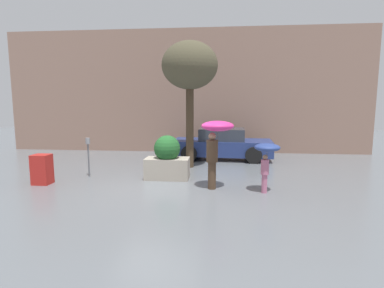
# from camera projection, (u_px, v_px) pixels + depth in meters

# --- Properties ---
(ground_plane) EXTENTS (40.00, 40.00, 0.00)m
(ground_plane) POSITION_uv_depth(u_px,v_px,m) (158.00, 186.00, 8.79)
(ground_plane) COLOR slate
(building_facade) EXTENTS (18.00, 0.30, 6.00)m
(building_facade) POSITION_uv_depth(u_px,v_px,m) (184.00, 92.00, 14.80)
(building_facade) COLOR #8C6B5B
(building_facade) RESTS_ON ground
(planter_box) EXTENTS (1.40, 0.84, 1.41)m
(planter_box) POSITION_uv_depth(u_px,v_px,m) (167.00, 159.00, 9.59)
(planter_box) COLOR #9E9384
(planter_box) RESTS_ON ground
(person_adult) EXTENTS (0.91, 0.91, 1.94)m
(person_adult) POSITION_uv_depth(u_px,v_px,m) (216.00, 137.00, 8.34)
(person_adult) COLOR #473323
(person_adult) RESTS_ON ground
(person_child) EXTENTS (0.69, 0.69, 1.35)m
(person_child) POSITION_uv_depth(u_px,v_px,m) (267.00, 153.00, 8.07)
(person_child) COLOR #B76684
(person_child) RESTS_ON ground
(parked_car_near) EXTENTS (4.36, 2.15, 1.33)m
(parked_car_near) POSITION_uv_depth(u_px,v_px,m) (222.00, 145.00, 13.12)
(parked_car_near) COLOR navy
(parked_car_near) RESTS_ON ground
(street_tree) EXTENTS (2.06, 2.06, 4.68)m
(street_tree) POSITION_uv_depth(u_px,v_px,m) (190.00, 67.00, 10.95)
(street_tree) COLOR #423323
(street_tree) RESTS_ON ground
(parking_meter) EXTENTS (0.14, 0.14, 1.30)m
(parking_meter) POSITION_uv_depth(u_px,v_px,m) (88.00, 149.00, 9.84)
(parking_meter) COLOR #595B60
(parking_meter) RESTS_ON ground
(newspaper_box) EXTENTS (0.50, 0.44, 0.90)m
(newspaper_box) POSITION_uv_depth(u_px,v_px,m) (42.00, 169.00, 8.99)
(newspaper_box) COLOR #B2231E
(newspaper_box) RESTS_ON ground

